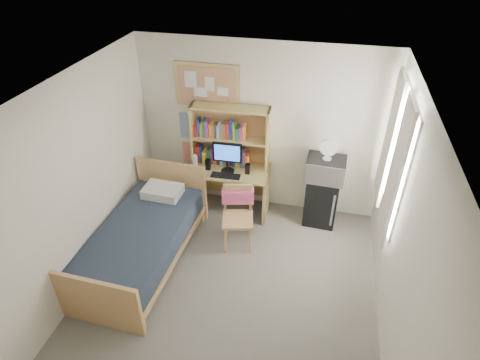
% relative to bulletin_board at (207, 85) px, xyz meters
% --- Properties ---
extents(floor, '(3.60, 4.20, 0.02)m').
position_rel_bulletin_board_xyz_m(floor, '(0.78, -2.08, -1.93)').
color(floor, slate).
rests_on(floor, ground).
extents(ceiling, '(3.60, 4.20, 0.02)m').
position_rel_bulletin_board_xyz_m(ceiling, '(0.78, -2.08, 0.68)').
color(ceiling, silver).
rests_on(ceiling, wall_back).
extents(wall_back, '(3.60, 0.04, 2.60)m').
position_rel_bulletin_board_xyz_m(wall_back, '(0.78, 0.02, -0.62)').
color(wall_back, white).
rests_on(wall_back, floor).
extents(wall_left, '(0.04, 4.20, 2.60)m').
position_rel_bulletin_board_xyz_m(wall_left, '(-1.02, -2.08, -0.62)').
color(wall_left, white).
rests_on(wall_left, floor).
extents(wall_right, '(0.04, 4.20, 2.60)m').
position_rel_bulletin_board_xyz_m(wall_right, '(2.58, -2.08, -0.62)').
color(wall_right, white).
rests_on(wall_right, floor).
extents(window_unit, '(0.10, 1.40, 1.70)m').
position_rel_bulletin_board_xyz_m(window_unit, '(2.53, -0.88, -0.32)').
color(window_unit, white).
rests_on(window_unit, wall_right).
extents(curtain_left, '(0.04, 0.55, 1.70)m').
position_rel_bulletin_board_xyz_m(curtain_left, '(2.50, -1.28, -0.32)').
color(curtain_left, white).
rests_on(curtain_left, wall_right).
extents(curtain_right, '(0.04, 0.55, 1.70)m').
position_rel_bulletin_board_xyz_m(curtain_right, '(2.50, -0.48, -0.32)').
color(curtain_right, white).
rests_on(curtain_right, wall_right).
extents(bulletin_board, '(0.94, 0.03, 0.64)m').
position_rel_bulletin_board_xyz_m(bulletin_board, '(0.00, 0.00, 0.00)').
color(bulletin_board, tan).
rests_on(bulletin_board, wall_back).
extents(poster_wave, '(0.30, 0.01, 0.42)m').
position_rel_bulletin_board_xyz_m(poster_wave, '(-0.32, 0.01, -0.67)').
color(poster_wave, '#2852A2').
rests_on(poster_wave, wall_back).
extents(poster_japan, '(0.28, 0.01, 0.36)m').
position_rel_bulletin_board_xyz_m(poster_japan, '(-0.32, 0.01, -1.14)').
color(poster_japan, '#F4392B').
rests_on(poster_japan, wall_back).
extents(desk, '(1.23, 0.65, 0.76)m').
position_rel_bulletin_board_xyz_m(desk, '(0.37, -0.31, -1.54)').
color(desk, tan).
rests_on(desk, floor).
extents(desk_chair, '(0.54, 0.54, 0.91)m').
position_rel_bulletin_board_xyz_m(desk_chair, '(0.69, -1.06, -1.46)').
color(desk_chair, tan).
rests_on(desk_chair, floor).
extents(mini_fridge, '(0.48, 0.48, 0.79)m').
position_rel_bulletin_board_xyz_m(mini_fridge, '(1.79, -0.24, -1.53)').
color(mini_fridge, black).
rests_on(mini_fridge, floor).
extents(bed, '(1.12, 2.13, 0.57)m').
position_rel_bulletin_board_xyz_m(bed, '(-0.48, -1.66, -1.63)').
color(bed, '#1A2330').
rests_on(bed, floor).
extents(hutch, '(1.15, 0.33, 0.94)m').
position_rel_bulletin_board_xyz_m(hutch, '(0.37, -0.16, -0.69)').
color(hutch, tan).
rests_on(hutch, desk).
extents(monitor, '(0.43, 0.05, 0.46)m').
position_rel_bulletin_board_xyz_m(monitor, '(0.38, -0.37, -0.93)').
color(monitor, black).
rests_on(monitor, desk).
extents(keyboard, '(0.43, 0.15, 0.02)m').
position_rel_bulletin_board_xyz_m(keyboard, '(0.38, -0.51, -1.15)').
color(keyboard, black).
rests_on(keyboard, desk).
extents(speaker_left, '(0.07, 0.07, 0.16)m').
position_rel_bulletin_board_xyz_m(speaker_left, '(0.08, -0.38, -1.08)').
color(speaker_left, black).
rests_on(speaker_left, desk).
extents(speaker_right, '(0.07, 0.07, 0.16)m').
position_rel_bulletin_board_xyz_m(speaker_right, '(0.68, -0.36, -1.08)').
color(speaker_right, black).
rests_on(speaker_right, desk).
extents(water_bottle, '(0.07, 0.07, 0.24)m').
position_rel_bulletin_board_xyz_m(water_bottle, '(-0.10, -0.42, -1.04)').
color(water_bottle, silver).
rests_on(water_bottle, desk).
extents(hoodie, '(0.46, 0.23, 0.21)m').
position_rel_bulletin_board_xyz_m(hoodie, '(0.65, -0.86, -1.21)').
color(hoodie, '#E05583').
rests_on(hoodie, desk_chair).
extents(microwave, '(0.56, 0.44, 0.31)m').
position_rel_bulletin_board_xyz_m(microwave, '(1.79, -0.26, -0.98)').
color(microwave, silver).
rests_on(microwave, mini_fridge).
extents(desk_fan, '(0.25, 0.25, 0.30)m').
position_rel_bulletin_board_xyz_m(desk_fan, '(1.79, -0.26, -0.67)').
color(desk_fan, silver).
rests_on(desk_fan, microwave).
extents(pillow, '(0.55, 0.39, 0.13)m').
position_rel_bulletin_board_xyz_m(pillow, '(-0.45, -0.91, -1.28)').
color(pillow, silver).
rests_on(pillow, bed).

